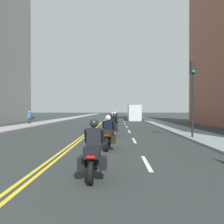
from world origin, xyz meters
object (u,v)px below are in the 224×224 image
at_px(pedestrian_1, 29,117).
at_px(motorcycle_1, 108,135).
at_px(motorcycle_2, 113,127).
at_px(motorcycle_4, 115,121).
at_px(motorcycle_5, 112,119).
at_px(parked_truck, 134,113).
at_px(motorcycle_3, 114,123).
at_px(traffic_light_near, 193,86).
at_px(motorcycle_0, 94,153).
at_px(motorcycle_6, 115,118).

bearing_deg(pedestrian_1, motorcycle_1, 123.89).
relative_size(motorcycle_2, motorcycle_4, 0.99).
xyz_separation_m(motorcycle_4, motorcycle_5, (-0.41, 4.54, -0.01)).
height_order(motorcycle_2, pedestrian_1, pedestrian_1).
distance_m(motorcycle_1, parked_truck, 31.88).
bearing_deg(motorcycle_5, motorcycle_3, -85.16).
bearing_deg(pedestrian_1, motorcycle_3, 146.67).
bearing_deg(motorcycle_2, traffic_light_near, -17.49).
xyz_separation_m(motorcycle_3, traffic_light_near, (5.22, -6.32, 2.79)).
xyz_separation_m(motorcycle_0, parked_truck, (3.75, 36.24, 0.61)).
height_order(motorcycle_3, motorcycle_4, same).
relative_size(motorcycle_5, pedestrian_1, 1.29).
bearing_deg(motorcycle_4, motorcycle_6, 88.01).
bearing_deg(pedestrian_1, motorcycle_6, -144.01).
bearing_deg(motorcycle_6, motorcycle_2, -88.76).
relative_size(motorcycle_3, motorcycle_6, 0.96).
height_order(motorcycle_5, traffic_light_near, traffic_light_near).
xyz_separation_m(pedestrian_1, parked_truck, (14.65, 13.10, 0.35)).
xyz_separation_m(motorcycle_5, pedestrian_1, (-10.83, -1.59, 0.26)).
bearing_deg(motorcycle_3, motorcycle_6, 89.41).
height_order(motorcycle_0, motorcycle_5, motorcycle_0).
distance_m(motorcycle_0, motorcycle_4, 20.20).
distance_m(motorcycle_1, motorcycle_2, 5.61).
bearing_deg(parked_truck, motorcycle_5, -108.35).
xyz_separation_m(traffic_light_near, parked_truck, (-1.80, 27.67, -2.18)).
relative_size(motorcycle_2, motorcycle_3, 1.04).
distance_m(motorcycle_4, motorcycle_6, 10.23).
bearing_deg(motorcycle_5, traffic_light_near, -68.31).
distance_m(motorcycle_1, motorcycle_6, 25.86).
bearing_deg(motorcycle_4, parked_truck, 75.96).
xyz_separation_m(motorcycle_1, motorcycle_6, (0.12, 25.86, -0.00)).
xyz_separation_m(motorcycle_0, motorcycle_5, (-0.07, 24.74, -0.01)).
relative_size(motorcycle_2, motorcycle_5, 0.97).
bearing_deg(motorcycle_5, motorcycle_0, -87.31).
distance_m(motorcycle_5, motorcycle_6, 5.71).
xyz_separation_m(motorcycle_4, parked_truck, (3.41, 16.04, 0.61)).
height_order(motorcycle_5, motorcycle_6, motorcycle_6).
xyz_separation_m(motorcycle_5, motorcycle_6, (0.40, 5.69, 0.00)).
bearing_deg(parked_truck, motorcycle_2, -97.53).
height_order(motorcycle_0, motorcycle_3, motorcycle_0).
relative_size(motorcycle_4, motorcycle_6, 1.01).
bearing_deg(motorcycle_2, motorcycle_3, 89.27).
height_order(motorcycle_5, pedestrian_1, pedestrian_1).
distance_m(motorcycle_4, parked_truck, 16.41).
bearing_deg(motorcycle_0, traffic_light_near, 56.24).
relative_size(motorcycle_0, motorcycle_5, 0.97).
height_order(motorcycle_2, motorcycle_6, motorcycle_6).
relative_size(motorcycle_0, motorcycle_2, 1.00).
xyz_separation_m(motorcycle_3, motorcycle_4, (0.01, 5.31, 0.01)).
height_order(traffic_light_near, parked_truck, traffic_light_near).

